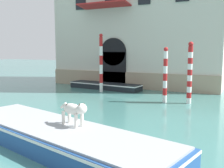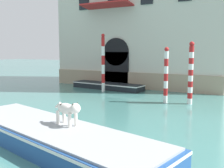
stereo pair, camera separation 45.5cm
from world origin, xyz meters
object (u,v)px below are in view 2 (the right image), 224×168
object	(u,v)px
mooring_pole_1	(191,73)
boat_moored_near_palazzo	(107,86)
dog_on_deck	(68,110)
mooring_pole_2	(166,75)
mooring_pole_0	(103,63)
boat_foreground	(52,135)

from	to	relation	value
mooring_pole_1	boat_moored_near_palazzo	bearing A→B (deg)	158.51
dog_on_deck	mooring_pole_2	distance (m)	8.34
mooring_pole_0	mooring_pole_1	xyz separation A→B (m)	(6.61, -1.47, -0.34)
boat_foreground	mooring_pole_2	distance (m)	8.73
dog_on_deck	mooring_pole_0	world-z (taller)	mooring_pole_0
dog_on_deck	boat_moored_near_palazzo	world-z (taller)	dog_on_deck
mooring_pole_0	mooring_pole_1	size ratio (longest dim) A/B	1.19
boat_moored_near_palazzo	mooring_pole_1	world-z (taller)	mooring_pole_1
mooring_pole_2	mooring_pole_1	bearing A→B (deg)	12.56
mooring_pole_2	dog_on_deck	bearing A→B (deg)	-94.50
boat_moored_near_palazzo	mooring_pole_1	size ratio (longest dim) A/B	1.72
mooring_pole_0	boat_moored_near_palazzo	bearing A→B (deg)	106.48
boat_foreground	mooring_pole_2	world-z (taller)	mooring_pole_2
dog_on_deck	mooring_pole_2	bearing A→B (deg)	100.29
boat_foreground	dog_on_deck	world-z (taller)	dog_on_deck
mooring_pole_0	mooring_pole_1	world-z (taller)	mooring_pole_0
boat_foreground	mooring_pole_2	size ratio (longest dim) A/B	2.71
boat_foreground	dog_on_deck	xyz separation A→B (m)	(0.48, 0.26, 0.84)
boat_foreground	dog_on_deck	size ratio (longest dim) A/B	7.42
boat_foreground	mooring_pole_0	distance (m)	11.27
dog_on_deck	mooring_pole_0	xyz separation A→B (m)	(-4.62, 10.06, 0.93)
dog_on_deck	boat_moored_near_palazzo	distance (m)	12.44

